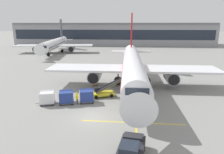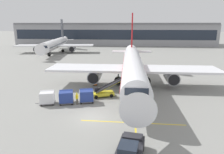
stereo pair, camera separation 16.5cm
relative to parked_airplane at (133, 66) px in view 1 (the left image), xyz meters
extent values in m
plane|color=gray|center=(-4.87, -13.55, -3.63)|extent=(600.00, 600.00, 0.00)
cylinder|color=white|center=(0.02, -0.72, 0.10)|extent=(4.18, 30.41, 3.53)
cube|color=red|center=(0.02, -0.72, 0.10)|extent=(4.19, 29.19, 0.42)
cone|color=white|center=(0.38, -17.65, 0.10)|extent=(3.43, 3.60, 3.35)
cone|color=white|center=(-0.37, 17.27, 0.37)|extent=(3.12, 5.71, 3.00)
cube|color=white|center=(-7.91, -0.13, -0.42)|extent=(14.54, 6.38, 0.36)
cylinder|color=#93969E|center=(-6.80, -0.71, -1.70)|extent=(2.27, 3.99, 2.19)
cylinder|color=black|center=(-6.75, -2.73, -1.70)|extent=(1.86, 0.16, 1.86)
cube|color=white|center=(7.91, 0.21, -0.42)|extent=(14.54, 6.38, 0.36)
cylinder|color=#93969E|center=(6.82, -0.42, -1.70)|extent=(2.27, 3.99, 2.19)
cylinder|color=black|center=(6.86, -2.44, -1.70)|extent=(1.86, 0.16, 1.86)
cube|color=red|center=(-0.34, 15.86, 5.36)|extent=(0.36, 3.65, 9.10)
cube|color=white|center=(-0.34, 15.58, 0.63)|extent=(9.85, 2.64, 0.20)
cube|color=#1E2633|center=(0.33, -15.18, 0.63)|extent=(2.51, 1.64, 0.78)
cylinder|color=#47474C|center=(0.21, -9.82, -2.27)|extent=(0.22, 0.22, 1.22)
sphere|color=black|center=(0.21, -9.82, -2.88)|extent=(1.50, 1.50, 1.50)
cylinder|color=#47474C|center=(-2.66, 0.74, -2.27)|extent=(0.22, 0.22, 1.22)
sphere|color=black|center=(-2.66, 0.74, -2.88)|extent=(1.50, 1.50, 1.50)
cylinder|color=#47474C|center=(2.63, 0.85, -2.27)|extent=(0.22, 0.22, 1.22)
sphere|color=black|center=(2.63, 0.85, -2.88)|extent=(1.50, 1.50, 1.50)
cube|color=gold|center=(-4.61, -6.22, -3.13)|extent=(3.75, 2.75, 0.44)
cube|color=black|center=(-5.61, -6.23, -2.56)|extent=(0.77, 0.74, 0.70)
cylinder|color=#333338|center=(-4.98, -5.98, -2.51)|extent=(0.08, 0.08, 0.80)
cube|color=gold|center=(-3.49, -5.77, -1.91)|extent=(4.84, 2.64, 2.16)
cube|color=black|center=(-3.49, -5.77, -1.82)|extent=(4.66, 2.46, 2.01)
cube|color=#333338|center=(-3.33, -6.17, -1.79)|extent=(4.47, 1.84, 2.20)
cube|color=#333338|center=(-3.65, -5.36, -1.79)|extent=(4.47, 1.84, 2.20)
cylinder|color=black|center=(-3.23, -6.46, -3.35)|extent=(0.59, 0.39, 0.56)
cylinder|color=black|center=(-3.78, -5.09, -3.35)|extent=(0.59, 0.39, 0.56)
cylinder|color=black|center=(-5.44, -7.34, -3.35)|extent=(0.59, 0.39, 0.56)
cylinder|color=black|center=(-5.99, -5.98, -3.35)|extent=(0.59, 0.39, 0.56)
cube|color=#515156|center=(-6.59, -8.73, -3.42)|extent=(2.36, 2.08, 0.12)
cylinder|color=#4C4C51|center=(-7.89, -9.10, -3.43)|extent=(0.69, 0.25, 0.07)
cube|color=navy|center=(-6.59, -8.73, -2.61)|extent=(2.23, 1.95, 1.50)
cube|color=navy|center=(-6.70, -8.34, -2.09)|extent=(2.01, 1.28, 0.74)
cube|color=silver|center=(-7.52, -8.99, -2.61)|extent=(0.41, 1.40, 1.38)
sphere|color=black|center=(-7.55, -8.29, -3.48)|extent=(0.30, 0.30, 0.30)
sphere|color=black|center=(-7.18, -9.60, -3.48)|extent=(0.30, 0.30, 0.30)
sphere|color=black|center=(-6.00, -7.87, -3.48)|extent=(0.30, 0.30, 0.30)
sphere|color=black|center=(-5.64, -9.18, -3.48)|extent=(0.30, 0.30, 0.30)
cube|color=#515156|center=(-9.34, -9.51, -3.42)|extent=(2.36, 2.08, 0.12)
cylinder|color=#4C4C51|center=(-10.64, -9.87, -3.43)|extent=(0.69, 0.25, 0.07)
cube|color=navy|center=(-9.34, -9.51, -2.61)|extent=(2.23, 1.95, 1.50)
cube|color=navy|center=(-9.45, -9.12, -2.09)|extent=(2.01, 1.28, 0.74)
cube|color=silver|center=(-10.27, -9.77, -2.61)|extent=(0.41, 1.40, 1.38)
sphere|color=black|center=(-10.29, -9.07, -3.48)|extent=(0.30, 0.30, 0.30)
sphere|color=black|center=(-9.93, -10.38, -3.48)|extent=(0.30, 0.30, 0.30)
sphere|color=black|center=(-8.75, -8.64, -3.48)|extent=(0.30, 0.30, 0.30)
sphere|color=black|center=(-8.39, -9.95, -3.48)|extent=(0.30, 0.30, 0.30)
cube|color=#515156|center=(-11.92, -10.01, -3.42)|extent=(2.36, 2.08, 0.12)
cylinder|color=#4C4C51|center=(-13.22, -10.37, -3.43)|extent=(0.69, 0.25, 0.07)
cube|color=silver|center=(-11.92, -10.01, -2.61)|extent=(2.23, 1.95, 1.50)
cube|color=silver|center=(-12.03, -9.61, -2.09)|extent=(2.01, 1.28, 0.74)
cube|color=silver|center=(-12.85, -10.26, -2.61)|extent=(0.41, 1.40, 1.38)
sphere|color=black|center=(-12.87, -9.56, -3.48)|extent=(0.30, 0.30, 0.30)
sphere|color=black|center=(-12.51, -10.87, -3.48)|extent=(0.30, 0.30, 0.30)
sphere|color=black|center=(-11.33, -9.14, -3.48)|extent=(0.30, 0.30, 0.30)
sphere|color=black|center=(-10.97, -10.45, -3.48)|extent=(0.30, 0.30, 0.30)
cube|color=#232328|center=(-0.21, -20.92, -2.95)|extent=(2.73, 4.66, 0.70)
cube|color=#1E2633|center=(-0.33, -21.68, -2.20)|extent=(1.68, 1.74, 0.80)
cube|color=#28282D|center=(0.03, -19.28, -2.48)|extent=(1.91, 1.22, 0.24)
cylinder|color=black|center=(0.90, -19.71, -3.25)|extent=(0.39, 0.79, 0.76)
cylinder|color=black|center=(-0.92, -19.43, -3.25)|extent=(0.39, 0.79, 0.76)
cylinder|color=#514C42|center=(-6.35, -7.88, -3.20)|extent=(0.15, 0.15, 0.86)
cylinder|color=#514C42|center=(-6.35, -8.06, -3.20)|extent=(0.15, 0.15, 0.86)
cube|color=yellow|center=(-6.35, -7.97, -2.48)|extent=(0.24, 0.38, 0.58)
cube|color=white|center=(-6.22, -7.97, -2.48)|extent=(0.02, 0.34, 0.08)
sphere|color=tan|center=(-6.35, -7.97, -2.07)|extent=(0.21, 0.21, 0.21)
sphere|color=yellow|center=(-6.35, -7.97, -2.00)|extent=(0.23, 0.23, 0.23)
cylinder|color=yellow|center=(-6.35, -7.73, -2.53)|extent=(0.09, 0.09, 0.56)
cylinder|color=yellow|center=(-6.35, -8.21, -2.53)|extent=(0.09, 0.09, 0.56)
cylinder|color=#514C42|center=(-7.76, -9.79, -3.20)|extent=(0.15, 0.15, 0.86)
cylinder|color=#514C42|center=(-7.72, -9.61, -3.20)|extent=(0.15, 0.15, 0.86)
cube|color=yellow|center=(-7.74, -9.70, -2.48)|extent=(0.32, 0.42, 0.58)
cube|color=white|center=(-7.86, -9.67, -2.48)|extent=(0.09, 0.33, 0.08)
sphere|color=#9E7051|center=(-7.74, -9.70, -2.07)|extent=(0.21, 0.21, 0.21)
sphere|color=yellow|center=(-7.74, -9.70, -2.00)|extent=(0.23, 0.23, 0.23)
cylinder|color=yellow|center=(-7.79, -9.93, -2.53)|extent=(0.09, 0.09, 0.56)
cylinder|color=yellow|center=(-7.68, -9.46, -2.53)|extent=(0.09, 0.09, 0.56)
cube|color=black|center=(-6.83, -0.28, -3.61)|extent=(0.71, 0.71, 0.05)
cone|color=orange|center=(-6.83, -0.28, -3.21)|extent=(0.57, 0.57, 0.75)
cylinder|color=white|center=(-6.83, -0.28, -3.17)|extent=(0.31, 0.31, 0.09)
cube|color=yellow|center=(0.37, -0.72, -3.63)|extent=(0.20, 110.00, 0.01)
cube|color=yellow|center=(0.02, -14.44, -3.63)|extent=(12.00, 0.20, 0.01)
cube|color=#939399|center=(-10.54, 79.76, 1.83)|extent=(105.80, 21.19, 10.92)
cube|color=#1E2633|center=(-10.54, 69.12, 2.10)|extent=(102.62, 0.10, 4.92)
cube|color=slate|center=(-10.54, 77.64, 7.64)|extent=(104.74, 18.01, 0.70)
cylinder|color=white|center=(-30.39, 41.13, -0.21)|extent=(7.73, 30.28, 3.65)
cube|color=slate|center=(-30.39, 41.13, -0.21)|extent=(7.60, 29.09, 0.44)
cone|color=white|center=(-28.08, 24.43, -0.21)|extent=(3.93, 4.09, 3.47)
cone|color=white|center=(-32.85, 58.91, 0.06)|extent=(3.87, 6.21, 3.10)
cube|color=white|center=(-38.29, 40.79, -0.76)|extent=(14.97, 7.91, 0.36)
cylinder|color=#93969E|center=(-37.17, 40.34, -2.07)|extent=(2.78, 4.18, 2.26)
cylinder|color=black|center=(-36.89, 38.36, -2.07)|extent=(1.92, 0.38, 1.92)
cube|color=white|center=(-22.70, 42.95, -0.76)|extent=(14.97, 7.91, 0.36)
cylinder|color=#93969E|center=(-23.65, 42.21, -2.07)|extent=(2.78, 4.18, 2.26)
cylinder|color=black|center=(-23.38, 40.23, -2.07)|extent=(1.92, 0.38, 1.92)
cube|color=slate|center=(-32.65, 57.46, 5.03)|extent=(0.77, 3.61, 9.02)
cube|color=white|center=(-32.61, 57.17, 0.34)|extent=(9.95, 3.71, 0.20)
cube|color=#1E2633|center=(-28.43, 26.96, 0.34)|extent=(2.75, 1.98, 0.80)
cylinder|color=#47474C|center=(-29.16, 32.19, -2.53)|extent=(0.22, 0.22, 0.99)
sphere|color=black|center=(-29.16, 32.19, -3.02)|extent=(1.22, 1.22, 1.22)
cylinder|color=#47474C|center=(-33.31, 42.24, -2.53)|extent=(0.22, 0.22, 0.99)
sphere|color=black|center=(-33.31, 42.24, -3.02)|extent=(1.22, 1.22, 1.22)
cylinder|color=#47474C|center=(-27.89, 42.99, -2.53)|extent=(0.22, 0.22, 0.99)
sphere|color=black|center=(-27.89, 42.99, -3.02)|extent=(1.22, 1.22, 1.22)
camera|label=1|loc=(-0.40, -35.64, 7.33)|focal=32.35mm
camera|label=2|loc=(-0.24, -35.62, 7.33)|focal=32.35mm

